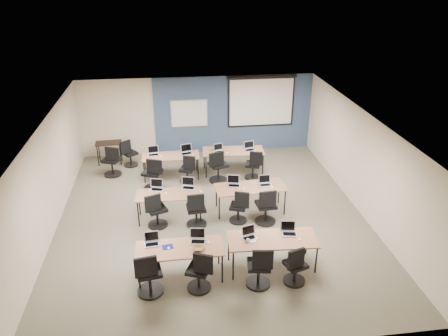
{
  "coord_description": "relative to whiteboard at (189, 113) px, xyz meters",
  "views": [
    {
      "loc": [
        -0.98,
        -9.95,
        6.13
      ],
      "look_at": [
        0.38,
        0.4,
        1.22
      ],
      "focal_mm": 35.0,
      "sensor_mm": 36.0,
      "label": 1
    }
  ],
  "objects": [
    {
      "name": "blue_accent_panel",
      "position": [
        1.55,
        0.04,
        -0.1
      ],
      "size": [
        5.5,
        0.04,
        2.7
      ],
      "primitive_type": "cube",
      "color": "#3D5977",
      "rests_on": "wall_back"
    },
    {
      "name": "mouse_5",
      "position": [
        0.03,
        -4.38,
        -0.71
      ],
      "size": [
        0.09,
        0.12,
        0.04
      ],
      "primitive_type": "ellipsoid",
      "rotation": [
        0.0,
        0.0,
        -0.32
      ],
      "color": "white",
      "rests_on": "training_table_mid_left"
    },
    {
      "name": "mouse_2",
      "position": [
        1.03,
        -6.66,
        -0.71
      ],
      "size": [
        0.06,
        0.1,
        0.04
      ],
      "primitive_type": "ellipsoid",
      "rotation": [
        0.0,
        0.0,
        0.0
      ],
      "color": "white",
      "rests_on": "training_table_front_right"
    },
    {
      "name": "laptop_2",
      "position": [
        0.89,
        -6.56,
        -0.66
      ],
      "size": [
        0.31,
        0.26,
        0.24
      ],
      "rotation": [
        0.0,
        0.0,
        0.28
      ],
      "color": "silver",
      "rests_on": "training_table_front_right"
    },
    {
      "name": "task_chair_5",
      "position": [
        -0.14,
        -4.85,
        -1.04
      ],
      "size": [
        0.52,
        0.52,
        1.0
      ],
      "rotation": [
        0.0,
        0.0,
        0.07
      ],
      "color": "black",
      "rests_on": "floor"
    },
    {
      "name": "task_chair_2",
      "position": [
        0.98,
        -7.31,
        -1.04
      ],
      "size": [
        0.52,
        0.52,
        1.0
      ],
      "rotation": [
        0.0,
        0.0,
        -0.14
      ],
      "color": "black",
      "rests_on": "floor"
    },
    {
      "name": "task_chair_3",
      "position": [
        1.73,
        -7.32,
        -1.06
      ],
      "size": [
        0.48,
        0.46,
        0.95
      ],
      "rotation": [
        0.0,
        0.0,
        0.32
      ],
      "color": "black",
      "rests_on": "floor"
    },
    {
      "name": "task_chair_7",
      "position": [
        1.65,
        -4.94,
        -1.03
      ],
      "size": [
        0.54,
        0.54,
        1.02
      ],
      "rotation": [
        0.0,
        0.0,
        0.08
      ],
      "color": "black",
      "rests_on": "floor"
    },
    {
      "name": "laptop_7",
      "position": [
        1.77,
        -4.18,
        -0.66
      ],
      "size": [
        0.32,
        0.27,
        0.25
      ],
      "rotation": [
        0.0,
        0.0,
        0.04
      ],
      "color": "#B5B5B7",
      "rests_on": "training_table_mid_right"
    },
    {
      "name": "training_table_mid_left",
      "position": [
        -0.81,
        -4.37,
        -0.77
      ],
      "size": [
        1.7,
        0.71,
        0.73
      ],
      "rotation": [
        0.0,
        0.0,
        -0.04
      ],
      "color": "#A97349",
      "rests_on": "floor"
    },
    {
      "name": "training_table_mid_right",
      "position": [
        1.36,
        -4.25,
        -0.76
      ],
      "size": [
        1.88,
        0.78,
        0.73
      ],
      "rotation": [
        0.0,
        0.0,
        0.07
      ],
      "color": "olive",
      "rests_on": "floor"
    },
    {
      "name": "task_chair_4",
      "position": [
        -1.15,
        -4.74,
        -1.04
      ],
      "size": [
        0.53,
        0.51,
        0.99
      ],
      "rotation": [
        0.0,
        0.0,
        0.36
      ],
      "color": "black",
      "rests_on": "floor"
    },
    {
      "name": "mouse_3",
      "position": [
        1.95,
        -6.8,
        -0.71
      ],
      "size": [
        0.06,
        0.1,
        0.03
      ],
      "primitive_type": "ellipsoid",
      "rotation": [
        0.0,
        0.0,
        -0.06
      ],
      "color": "white",
      "rests_on": "training_table_front_right"
    },
    {
      "name": "ceiling",
      "position": [
        0.3,
        -4.43,
        1.25
      ],
      "size": [
        8.0,
        9.0,
        0.02
      ],
      "primitive_type": "cube",
      "color": "white",
      "rests_on": "ground"
    },
    {
      "name": "floor",
      "position": [
        0.3,
        -4.43,
        -1.45
      ],
      "size": [
        8.0,
        9.0,
        0.02
      ],
      "primitive_type": "cube",
      "color": "#6B6354",
      "rests_on": "ground"
    },
    {
      "name": "spare_chair_a",
      "position": [
        -2.07,
        -0.9,
        -1.06
      ],
      "size": [
        0.52,
        0.46,
        0.95
      ],
      "rotation": [
        0.0,
        0.0,
        0.62
      ],
      "color": "black",
      "rests_on": "floor"
    },
    {
      "name": "mouse_6",
      "position": [
        1.16,
        -4.35,
        -0.71
      ],
      "size": [
        0.08,
        0.1,
        0.03
      ],
      "primitive_type": "ellipsoid",
      "rotation": [
        0.0,
        0.0,
        0.29
      ],
      "color": "white",
      "rests_on": "training_table_mid_right"
    },
    {
      "name": "laptop_10",
      "position": [
        0.8,
        -1.76,
        -0.66
      ],
      "size": [
        0.31,
        0.27,
        0.24
      ],
      "rotation": [
        0.0,
        0.0,
        0.32
      ],
      "color": "#B6B6C1",
      "rests_on": "training_table_back_right"
    },
    {
      "name": "laptop_5",
      "position": [
        -0.29,
        -4.07,
        -0.66
      ],
      "size": [
        0.35,
        0.29,
        0.26
      ],
      "rotation": [
        0.0,
        0.0,
        -0.31
      ],
      "color": "#B0B0BB",
      "rests_on": "training_table_mid_left"
    },
    {
      "name": "mouse_1",
      "position": [
        -0.01,
        -6.67,
        -0.71
      ],
      "size": [
        0.09,
        0.12,
        0.04
      ],
      "primitive_type": "ellipsoid",
      "rotation": [
        0.0,
        0.0,
        -0.33
      ],
      "color": "white",
      "rests_on": "training_table_front_left"
    },
    {
      "name": "coffee_cup",
      "position": [
        0.84,
        -6.76,
        -0.68
      ],
      "size": [
        0.06,
        0.06,
        0.05
      ],
      "primitive_type": "imported",
      "rotation": [
        0.0,
        0.0,
        -0.0
      ],
      "color": "white",
      "rests_on": "snack_plate"
    },
    {
      "name": "mouse_9",
      "position": [
        -0.02,
        -1.9,
        -0.71
      ],
      "size": [
        0.07,
        0.1,
        0.03
      ],
      "primitive_type": "ellipsoid",
      "rotation": [
        0.0,
        0.0,
        -0.11
      ],
      "color": "white",
      "rests_on": "training_table_back_left"
    },
    {
      "name": "wall_front",
      "position": [
        0.3,
        -8.93,
        -0.1
      ],
      "size": [
        8.0,
        0.04,
        2.7
      ],
      "primitive_type": "cube",
      "color": "beige",
      "rests_on": "ground"
    },
    {
      "name": "snack_plate",
      "position": [
        0.93,
        -6.71,
        -0.71
      ],
      "size": [
        0.19,
        0.19,
        0.01
      ],
      "primitive_type": "cylinder",
      "rotation": [
        0.0,
        0.0,
        -0.08
      ],
      "color": "white",
      "rests_on": "training_table_front_right"
    },
    {
      "name": "spare_chair_b",
      "position": [
        -2.55,
        -1.56,
        -1.02
      ],
      "size": [
        0.58,
        0.56,
        1.03
      ],
      "rotation": [
        0.0,
        0.0,
        -0.37
      ],
      "color": "black",
      "rests_on": "floor"
    },
    {
      "name": "mouse_8",
      "position": [
        -0.99,
        -1.92,
        -0.71
      ],
      "size": [
        0.08,
        0.11,
        0.04
      ],
      "primitive_type": "ellipsoid",
      "rotation": [
        0.0,
        0.0,
        -0.13
      ],
      "color": "white",
      "rests_on": "training_table_back_left"
    },
    {
      "name": "laptop_8",
      "position": [
        -1.24,
        -1.73,
        -0.66
      ],
      "size": [
        0.34,
        0.29,
        0.26
      ],
      "rotation": [
        0.0,
        0.0,
        0.17
      ],
      "color": "silver",
      "rests_on": "training_table_back_left"
    },
    {
      "name": "task_chair_0",
      "position": [
        -1.27,
        -7.25,
        -1.02
      ],
      "size": [
        0.55,
        0.55,
        1.03
      ],
      "rotation": [
        0.0,
        0.0,
        0.16
      ],
      "color": "black",
      "rests_on": "floor"
    },
    {
      "name": "mouse_10",
      "position": [
        1.05,
        -1.92,
        -0.71
      ],
      "size": [
        0.07,
        0.11,
        0.04
      ],
      "primitive_type": "ellipsoid",
      "rotation": [
        0.0,
        0.0,
        0.07
      ],
      "color": "white",
      "rests_on": "training_table_back_right"
    },
    {
      "name": "training_table_front_left",
      "position": [
        -0.62,
        -6.78,
        -0.76
      ],
      "size": [
        1.84,
        0.76,
        0.73
      ],
      "rotation": [
        0.0,
        0.0,
        0.01
      ],
      "color": "brown",
      "rests_on": "floor"
    },
    {
      "name": "utility_table",
      "position": [
        -2.73,
        -0.57,
        -0.8
      ],
      "size": [
        0.85,
        0.47,
        0.75
      ],
      "rotation": [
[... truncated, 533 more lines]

